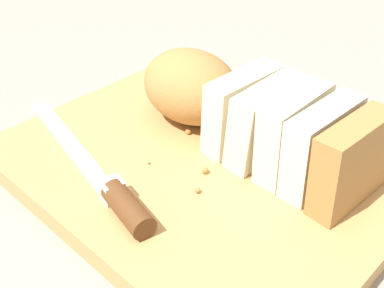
% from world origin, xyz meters
% --- Properties ---
extents(ground_plane, '(3.00, 3.00, 0.00)m').
position_xyz_m(ground_plane, '(0.00, 0.00, 0.00)').
color(ground_plane, gray).
extents(cutting_board, '(0.45, 0.32, 0.03)m').
position_xyz_m(cutting_board, '(0.00, 0.00, 0.01)').
color(cutting_board, tan).
rests_on(cutting_board, ground_plane).
extents(bread_loaf, '(0.31, 0.12, 0.09)m').
position_xyz_m(bread_loaf, '(0.01, 0.07, 0.07)').
color(bread_loaf, '#A8753D').
rests_on(bread_loaf, cutting_board).
extents(bread_knife, '(0.29, 0.10, 0.03)m').
position_xyz_m(bread_knife, '(-0.02, -0.09, 0.04)').
color(bread_knife, silver).
rests_on(bread_knife, cutting_board).
extents(crumb_near_knife, '(0.01, 0.01, 0.01)m').
position_xyz_m(crumb_near_knife, '(-0.05, 0.04, 0.03)').
color(crumb_near_knife, '#A8753D').
rests_on(crumb_near_knife, cutting_board).
extents(crumb_near_loaf, '(0.01, 0.01, 0.01)m').
position_xyz_m(crumb_near_loaf, '(0.03, -0.03, 0.03)').
color(crumb_near_loaf, '#A8753D').
rests_on(crumb_near_loaf, cutting_board).
extents(crumb_stray_left, '(0.01, 0.01, 0.01)m').
position_xyz_m(crumb_stray_left, '(0.02, 0.00, 0.03)').
color(crumb_stray_left, '#A8753D').
rests_on(crumb_stray_left, cutting_board).
extents(crumb_stray_right, '(0.00, 0.00, 0.00)m').
position_xyz_m(crumb_stray_right, '(-0.04, -0.03, 0.03)').
color(crumb_stray_right, '#A8753D').
rests_on(crumb_stray_right, cutting_board).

